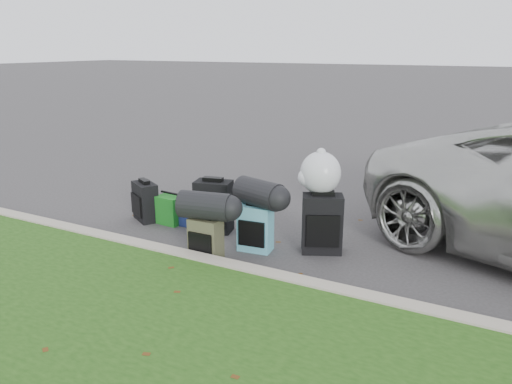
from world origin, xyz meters
The scene contains 12 objects.
ground centered at (0.00, 0.00, 0.00)m, with size 120.00×120.00×0.00m, color #383535.
curb centered at (0.00, -1.00, 0.07)m, with size 120.00×0.18×0.15m, color #9E937F.
suitcase_small_black centered at (-1.67, -0.04, 0.26)m, with size 0.42×0.23×0.52m, color black.
suitcase_large_black_left centered at (-0.63, 0.04, 0.33)m, with size 0.46×0.27×0.66m, color black.
suitcase_olive centered at (-0.22, -0.75, 0.24)m, with size 0.35×0.22×0.48m, color #393925.
suitcase_teal centered at (0.14, -0.27, 0.27)m, with size 0.38×0.23×0.54m, color teal.
suitcase_large_black_right centered at (0.83, 0.05, 0.34)m, with size 0.45×0.27×0.68m, color black.
tote_green centered at (-1.30, 0.02, 0.19)m, with size 0.33×0.27×0.38m, color #1A791F.
tote_navy centered at (-0.99, 0.07, 0.15)m, with size 0.27×0.21×0.29m, color navy.
duffel_left centered at (-0.21, -0.76, 0.63)m, with size 0.30×0.30×0.57m, color black.
duffel_right centered at (0.19, -0.27, 0.70)m, with size 0.31×0.31×0.55m, color black.
trash_bag centered at (0.76, 0.13, 0.91)m, with size 0.47×0.47×0.47m, color silver.
Camera 1 is at (2.67, -5.03, 2.29)m, focal length 35.00 mm.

